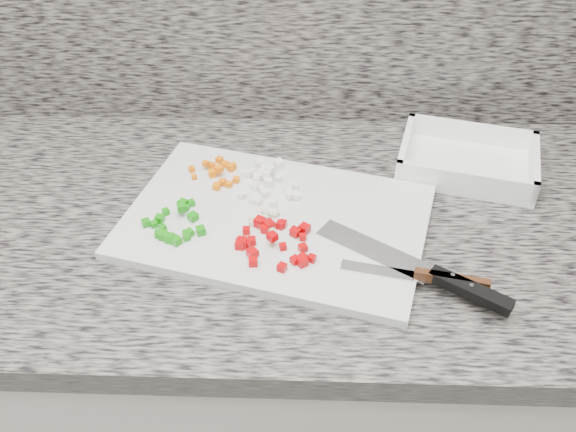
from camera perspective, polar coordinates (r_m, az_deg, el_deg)
name	(u,v)px	position (r m, az deg, el deg)	size (l,w,h in m)	color
cabinet	(265,386)	(1.39, -2.09, -14.89)	(3.92, 0.62, 0.86)	silver
countertop	(258,223)	(1.05, -2.67, -0.64)	(3.96, 0.64, 0.04)	slate
cutting_board	(276,221)	(1.01, -1.09, -0.45)	(0.46, 0.31, 0.02)	silver
carrot_pile	(219,172)	(1.10, -6.17, 3.93)	(0.09, 0.09, 0.02)	orange
onion_pile	(267,178)	(1.08, -1.84, 3.37)	(0.10, 0.12, 0.02)	white
green_pepper_pile	(175,224)	(1.00, -9.99, -0.73)	(0.10, 0.11, 0.02)	#15890C
red_pepper_pile	(273,240)	(0.96, -1.31, -2.12)	(0.12, 0.11, 0.02)	#C30206
garlic_pile	(264,220)	(1.00, -2.11, -0.32)	(0.05, 0.06, 0.01)	beige
chef_knife	(436,276)	(0.93, 12.99, -5.20)	(0.27, 0.19, 0.02)	silver
paring_knife	(432,277)	(0.92, 12.71, -5.34)	(0.21, 0.06, 0.02)	silver
tray	(467,162)	(1.17, 15.63, 4.66)	(0.26, 0.22, 0.05)	white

